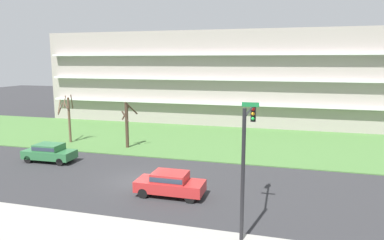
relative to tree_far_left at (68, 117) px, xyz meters
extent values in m
plane|color=#2D2D30|center=(11.88, -9.03, -2.82)|extent=(160.00, 160.00, 0.00)
cube|color=#99968E|center=(11.88, -17.03, -2.75)|extent=(80.00, 4.00, 0.15)
cube|color=#477238|center=(11.88, 4.97, -2.78)|extent=(80.00, 16.00, 0.08)
cube|color=#9E938C|center=(11.88, 18.98, 3.41)|extent=(46.58, 12.02, 12.47)
cube|color=silver|center=(11.88, 12.52, 0.29)|extent=(44.72, 0.90, 0.24)
cube|color=silver|center=(11.88, 12.52, 3.41)|extent=(44.72, 0.90, 0.24)
cube|color=silver|center=(11.88, 12.52, 6.53)|extent=(44.72, 0.90, 0.24)
cylinder|color=brown|center=(0.11, 0.05, -0.42)|extent=(0.24, 0.24, 4.82)
cylinder|color=brown|center=(-0.02, -0.23, 1.22)|extent=(0.68, 0.39, 0.76)
cylinder|color=brown|center=(-0.71, -0.38, 1.09)|extent=(0.98, 1.72, 1.23)
cylinder|color=brown|center=(0.43, 0.20, 1.55)|extent=(0.43, 0.78, 1.56)
cylinder|color=brown|center=(-0.25, -0.06, 1.56)|extent=(0.35, 0.84, 1.23)
cylinder|color=brown|center=(-0.68, -0.23, 0.84)|extent=(0.68, 1.66, 1.09)
cylinder|color=#423023|center=(6.91, -0.41, -0.56)|extent=(0.32, 0.32, 4.53)
cylinder|color=#423023|center=(7.58, -0.71, 1.24)|extent=(0.76, 1.48, 1.37)
cylinder|color=#423023|center=(6.69, -0.15, 0.68)|extent=(0.73, 0.64, 1.41)
cylinder|color=#423023|center=(6.92, -0.73, 0.38)|extent=(0.76, 0.17, 1.15)
cube|color=#2D6B3D|center=(2.55, -6.53, -2.15)|extent=(4.44, 1.91, 0.70)
cube|color=#2D6B3D|center=(2.55, -6.53, -1.53)|extent=(2.24, 1.71, 0.55)
cube|color=#2D3847|center=(2.55, -6.53, -1.53)|extent=(2.20, 1.75, 0.30)
cylinder|color=black|center=(1.03, -7.36, -2.50)|extent=(0.65, 0.24, 0.64)
cylinder|color=black|center=(0.99, -5.78, -2.50)|extent=(0.65, 0.24, 0.64)
cylinder|color=black|center=(4.11, -7.28, -2.50)|extent=(0.65, 0.24, 0.64)
cylinder|color=black|center=(4.07, -5.70, -2.50)|extent=(0.65, 0.24, 0.64)
cube|color=#B22828|center=(15.02, -11.03, -2.15)|extent=(4.41, 1.82, 0.70)
cube|color=#B22828|center=(15.02, -11.03, -1.53)|extent=(2.21, 1.66, 0.55)
cube|color=#2D3847|center=(15.02, -11.03, -1.53)|extent=(2.16, 1.70, 0.30)
cylinder|color=black|center=(16.55, -10.24, -2.50)|extent=(0.64, 0.22, 0.64)
cylinder|color=black|center=(16.56, -11.82, -2.50)|extent=(0.64, 0.22, 0.64)
cylinder|color=black|center=(13.47, -10.25, -2.50)|extent=(0.64, 0.22, 0.64)
cylinder|color=black|center=(13.48, -11.83, -2.50)|extent=(0.64, 0.22, 0.64)
cylinder|color=black|center=(20.18, -15.63, 0.42)|extent=(0.18, 0.18, 6.49)
cylinder|color=black|center=(20.18, -13.29, 3.27)|extent=(0.12, 4.69, 0.12)
cube|color=black|center=(20.18, -11.24, 2.77)|extent=(0.28, 0.28, 0.90)
sphere|color=red|center=(20.18, -11.39, 3.07)|extent=(0.20, 0.20, 0.20)
sphere|color=#F2A519|center=(20.18, -11.39, 2.79)|extent=(0.20, 0.20, 0.20)
sphere|color=green|center=(20.18, -11.39, 2.51)|extent=(0.20, 0.20, 0.20)
cube|color=#197238|center=(20.18, -13.05, 3.52)|extent=(0.90, 0.04, 0.24)
camera|label=1|loc=(21.97, -31.12, 5.78)|focal=32.48mm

